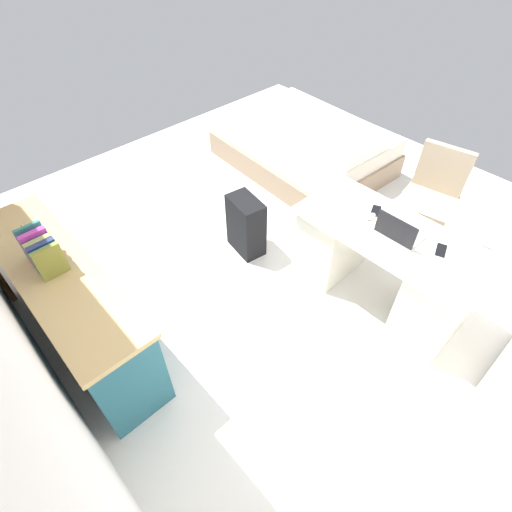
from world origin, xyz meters
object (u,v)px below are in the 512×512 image
credenza (73,306)px  cell_phone_by_mouse (376,211)px  office_chair (427,204)px  figurine_small (24,230)px  bed (304,147)px  computer_mouse (371,216)px  cell_phone_near_laptop (441,250)px  laptop (398,232)px  desk (382,265)px  suitcase_black (246,225)px

credenza → cell_phone_by_mouse: credenza is taller
office_chair → figurine_small: 3.36m
bed → figurine_small: bearing=91.6°
computer_mouse → cell_phone_near_laptop: 0.56m
credenza → laptop: (-1.33, -1.98, 0.38)m
desk → credenza: credenza is taller
figurine_small → laptop: bearing=-131.8°
laptop → credenza: bearing=56.2°
figurine_small → computer_mouse: bearing=-126.8°
credenza → cell_phone_near_laptop: size_ratio=13.24×
bed → laptop: bearing=149.2°
credenza → laptop: laptop is taller
desk → laptop: bearing=154.0°
suitcase_black → bed: bearing=-58.3°
office_chair → bed: size_ratio=0.48×
desk → cell_phone_near_laptop: size_ratio=10.65×
figurine_small → cell_phone_near_laptop: bearing=-134.6°
laptop → figurine_small: size_ratio=2.85×
office_chair → suitcase_black: 1.70m
bed → suitcase_black: 1.62m
cell_phone_by_mouse → figurine_small: bearing=31.2°
cell_phone_near_laptop → cell_phone_by_mouse: 0.57m
computer_mouse → desk: bearing=175.5°
suitcase_black → laptop: 1.38m
figurine_small → desk: bearing=-130.6°
bed → figurine_small: 3.15m
laptop → cell_phone_near_laptop: (-0.29, -0.11, -0.04)m
credenza → cell_phone_by_mouse: (-1.05, -2.12, 0.34)m
bed → figurine_small: size_ratio=17.90×
computer_mouse → cell_phone_near_laptop: (-0.55, -0.07, -0.01)m
office_chair → suitcase_black: bearing=52.4°
desk → bed: (1.81, -1.08, -0.14)m
desk → laptop: laptop is taller
desk → office_chair: bearing=-80.7°
cell_phone_by_mouse → laptop: bearing=130.4°
suitcase_black → figurine_small: (0.54, 1.60, 0.56)m
bed → suitcase_black: size_ratio=3.44×
credenza → figurine_small: (0.44, 0.00, 0.45)m
laptop → cell_phone_by_mouse: (0.28, -0.14, -0.04)m
suitcase_black → laptop: size_ratio=1.83×
desk → office_chair: size_ratio=1.54×
cell_phone_near_laptop → computer_mouse: bearing=-13.6°
cell_phone_by_mouse → figurine_small: size_ratio=1.24×
suitcase_black → computer_mouse: size_ratio=5.73×
office_chair → cell_phone_by_mouse: office_chair is taller
laptop → computer_mouse: laptop is taller
bed → cell_phone_near_laptop: bearing=155.0°
office_chair → bed: bearing=-5.3°
desk → computer_mouse: 0.42m
laptop → computer_mouse: bearing=-8.2°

